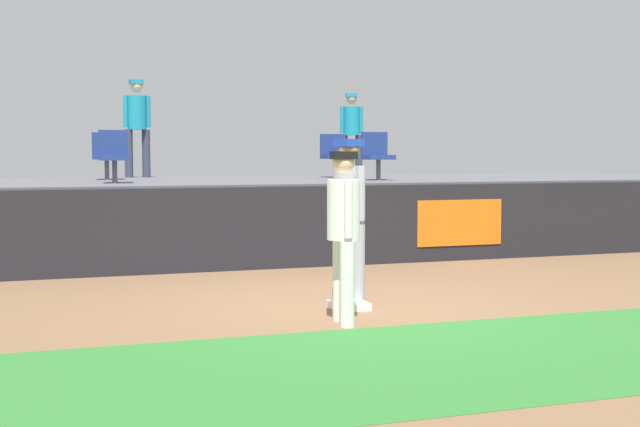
# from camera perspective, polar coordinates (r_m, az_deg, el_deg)

# --- Properties ---
(ground_plane) EXTENTS (60.00, 60.00, 0.00)m
(ground_plane) POSITION_cam_1_polar(r_m,az_deg,el_deg) (9.68, 2.20, -6.24)
(ground_plane) COLOR brown
(grass_foreground_strip) EXTENTS (18.00, 2.80, 0.01)m
(grass_foreground_strip) POSITION_cam_1_polar(r_m,az_deg,el_deg) (7.37, 9.49, -9.58)
(grass_foreground_strip) COLOR #2D722D
(grass_foreground_strip) RESTS_ON ground_plane
(first_base) EXTENTS (0.40, 0.40, 0.08)m
(first_base) POSITION_cam_1_polar(r_m,az_deg,el_deg) (9.48, 1.95, -6.22)
(first_base) COLOR white
(first_base) RESTS_ON ground_plane
(player_fielder_home) EXTENTS (0.37, 0.54, 1.76)m
(player_fielder_home) POSITION_cam_1_polar(r_m,az_deg,el_deg) (8.54, 1.61, -0.76)
(player_fielder_home) COLOR white
(player_fielder_home) RESTS_ON ground_plane
(player_runner_visitor) EXTENTS (0.46, 0.51, 1.90)m
(player_runner_visitor) POSITION_cam_1_polar(r_m,az_deg,el_deg) (9.72, 1.95, 0.33)
(player_runner_visitor) COLOR #9EA3AD
(player_runner_visitor) RESTS_ON ground_plane
(field_wall) EXTENTS (18.00, 0.26, 1.23)m
(field_wall) POSITION_cam_1_polar(r_m,az_deg,el_deg) (12.72, -3.04, -0.95)
(field_wall) COLOR black
(field_wall) RESTS_ON ground_plane
(bleacher_platform) EXTENTS (18.00, 4.80, 1.26)m
(bleacher_platform) POSITION_cam_1_polar(r_m,az_deg,el_deg) (15.20, -5.71, -0.07)
(bleacher_platform) COLOR #59595E
(bleacher_platform) RESTS_ON ground_plane
(seat_front_left) EXTENTS (0.45, 0.44, 0.84)m
(seat_front_left) POSITION_cam_1_polar(r_m,az_deg,el_deg) (13.70, -13.73, 3.97)
(seat_front_left) COLOR #4C4C51
(seat_front_left) RESTS_ON bleacher_platform
(seat_front_right) EXTENTS (0.48, 0.44, 0.84)m
(seat_front_right) POSITION_cam_1_polar(r_m,az_deg,el_deg) (14.77, 3.86, 4.09)
(seat_front_right) COLOR #4C4C51
(seat_front_right) RESTS_ON bleacher_platform
(seat_back_left) EXTENTS (0.48, 0.44, 0.84)m
(seat_back_left) POSITION_cam_1_polar(r_m,az_deg,el_deg) (15.49, -14.22, 3.98)
(seat_back_left) COLOR #4C4C51
(seat_back_left) RESTS_ON bleacher_platform
(seat_back_right) EXTENTS (0.48, 0.44, 0.84)m
(seat_back_right) POSITION_cam_1_polar(r_m,az_deg,el_deg) (16.40, 0.96, 4.11)
(seat_back_right) COLOR #4C4C51
(seat_back_right) RESTS_ON bleacher_platform
(spectator_hooded) EXTENTS (0.46, 0.40, 1.71)m
(spectator_hooded) POSITION_cam_1_polar(r_m,az_deg,el_deg) (17.66, 2.14, 5.79)
(spectator_hooded) COLOR #33384C
(spectator_hooded) RESTS_ON bleacher_platform
(spectator_capped) EXTENTS (0.53, 0.39, 1.88)m
(spectator_capped) POSITION_cam_1_polar(r_m,az_deg,el_deg) (16.76, -12.24, 6.12)
(spectator_capped) COLOR #33384C
(spectator_capped) RESTS_ON bleacher_platform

